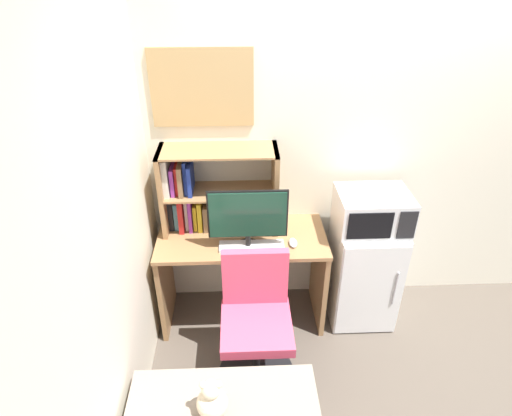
# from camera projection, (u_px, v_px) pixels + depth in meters

# --- Properties ---
(wall_back) EXTENTS (6.40, 0.04, 2.60)m
(wall_back) POSITION_uv_depth(u_px,v_px,m) (427.00, 147.00, 3.12)
(wall_back) COLOR silver
(wall_back) RESTS_ON ground_plane
(wall_left) EXTENTS (0.04, 4.40, 2.60)m
(wall_left) POSITION_uv_depth(u_px,v_px,m) (69.00, 322.00, 1.66)
(wall_left) COLOR silver
(wall_left) RESTS_ON ground_plane
(desk) EXTENTS (1.21, 0.56, 0.76)m
(desk) POSITION_uv_depth(u_px,v_px,m) (242.00, 263.00, 3.21)
(desk) COLOR #997047
(desk) RESTS_ON ground_plane
(hutch_bookshelf) EXTENTS (0.81, 0.30, 0.62)m
(hutch_bookshelf) POSITION_uv_depth(u_px,v_px,m) (201.00, 190.00, 3.05)
(hutch_bookshelf) COLOR #997047
(hutch_bookshelf) RESTS_ON desk
(monitor) EXTENTS (0.53, 0.17, 0.44)m
(monitor) POSITION_uv_depth(u_px,v_px,m) (248.00, 217.00, 2.85)
(monitor) COLOR black
(monitor) RESTS_ON desk
(keyboard) EXTENTS (0.45, 0.12, 0.02)m
(keyboard) POSITION_uv_depth(u_px,v_px,m) (252.00, 246.00, 2.97)
(keyboard) COLOR silver
(keyboard) RESTS_ON desk
(computer_mouse) EXTENTS (0.06, 0.11, 0.03)m
(computer_mouse) POSITION_uv_depth(u_px,v_px,m) (293.00, 243.00, 3.00)
(computer_mouse) COLOR silver
(computer_mouse) RESTS_ON desk
(mini_fridge) EXTENTS (0.47, 0.49, 0.83)m
(mini_fridge) POSITION_uv_depth(u_px,v_px,m) (363.00, 272.00, 3.30)
(mini_fridge) COLOR white
(mini_fridge) RESTS_ON ground_plane
(microwave) EXTENTS (0.50, 0.40, 0.26)m
(microwave) POSITION_uv_depth(u_px,v_px,m) (372.00, 211.00, 3.02)
(microwave) COLOR silver
(microwave) RESTS_ON mini_fridge
(desk_chair) EXTENTS (0.52, 0.52, 0.91)m
(desk_chair) POSITION_uv_depth(u_px,v_px,m) (256.00, 328.00, 2.83)
(desk_chair) COLOR black
(desk_chair) RESTS_ON ground_plane
(teddy_bear) EXTENTS (0.16, 0.16, 0.24)m
(teddy_bear) POSITION_uv_depth(u_px,v_px,m) (212.00, 400.00, 2.14)
(teddy_bear) COLOR beige
(teddy_bear) RESTS_ON bed
(wall_corkboard) EXTENTS (0.67, 0.02, 0.51)m
(wall_corkboard) POSITION_uv_depth(u_px,v_px,m) (202.00, 88.00, 2.80)
(wall_corkboard) COLOR tan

